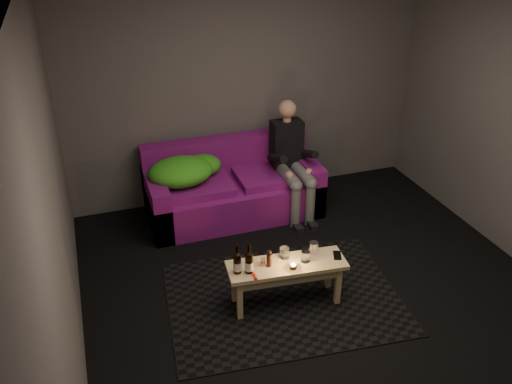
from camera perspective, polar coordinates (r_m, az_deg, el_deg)
floor at (r=4.74m, az=7.76°, el=-12.00°), size 4.50×4.50×0.00m
room at (r=4.29m, az=6.44°, el=8.99°), size 4.50×4.50×4.50m
rug at (r=4.80m, az=2.90°, el=-11.07°), size 2.11×1.63×0.01m
sofa at (r=5.89m, az=-2.53°, el=0.31°), size 1.83×0.82×0.79m
green_blanket at (r=5.64m, az=-7.59°, el=2.25°), size 0.81×0.55×0.27m
person at (r=5.79m, az=3.74°, el=3.63°), size 0.33×0.76×1.22m
coffee_table at (r=4.56m, az=3.23°, el=-8.25°), size 1.02×0.41×0.41m
beer_bottle_a at (r=4.36m, az=-1.98°, el=-7.42°), size 0.07×0.07×0.26m
beer_bottle_b at (r=4.36m, az=-0.74°, el=-7.39°), size 0.07×0.07×0.27m
salt_shaker at (r=4.48m, az=0.72°, el=-7.24°), size 0.04×0.04×0.08m
pepper_mill at (r=4.46m, az=1.38°, el=-7.17°), size 0.05×0.05×0.12m
tumbler_back at (r=4.56m, az=3.01°, el=-6.40°), size 0.10×0.10×0.09m
tealight at (r=4.46m, az=3.93°, el=-7.76°), size 0.06×0.06×0.05m
tumbler_front at (r=4.53m, az=5.24°, el=-6.75°), size 0.09×0.09×0.09m
steel_cup at (r=4.64m, az=6.08°, el=-5.85°), size 0.08×0.08×0.10m
smartphone at (r=4.65m, az=8.55°, el=-6.61°), size 0.11×0.14×0.01m
red_lighter at (r=4.36m, az=-0.17°, el=-8.87°), size 0.02×0.08×0.01m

